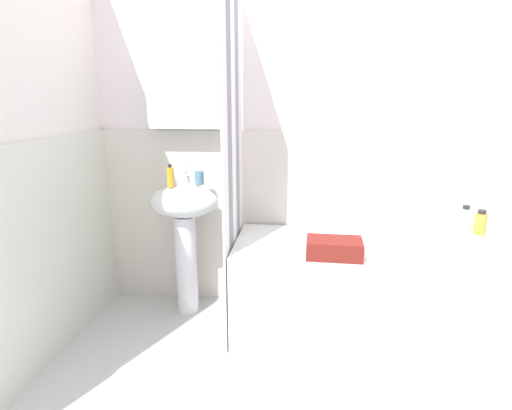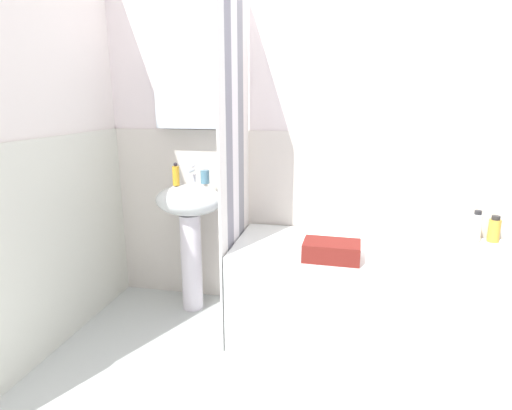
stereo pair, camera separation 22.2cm
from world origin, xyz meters
TOP-DOWN VIEW (x-y plane):
  - wall_back_tiled at (-0.06, 1.26)m, footprint 3.60×0.18m
  - wall_left_tiled at (-1.57, 0.34)m, footprint 0.07×1.81m
  - sink at (-0.94, 1.03)m, footprint 0.44×0.34m
  - faucet at (-0.94, 1.11)m, footprint 0.03×0.12m
  - soap_dispenser at (-1.01, 1.00)m, footprint 0.04×0.04m
  - toothbrush_cup at (-0.85, 1.10)m, footprint 0.06×0.06m
  - bathtub at (0.23, 0.89)m, footprint 1.61×0.66m
  - shower_curtain at (-0.59, 0.89)m, footprint 0.01×0.66m
  - shampoo_bottle at (0.93, 1.16)m, footprint 0.07×0.07m
  - lotion_bottle at (0.82, 1.12)m, footprint 0.06×0.06m
  - towel_folded at (-0.01, 0.67)m, footprint 0.30×0.20m

SIDE VIEW (x-z plane):
  - bathtub at x=0.23m, z-range 0.00..0.57m
  - towel_folded at x=-0.01m, z-range 0.57..0.67m
  - sink at x=-0.94m, z-range 0.20..1.07m
  - shampoo_bottle at x=0.93m, z-range 0.57..0.73m
  - lotion_bottle at x=0.82m, z-range 0.57..0.76m
  - toothbrush_cup at x=-0.85m, z-range 0.86..0.95m
  - faucet at x=-0.94m, z-range 0.86..0.99m
  - soap_dispenser at x=-1.01m, z-range 0.86..1.00m
  - shower_curtain at x=-0.59m, z-range 0.00..2.00m
  - wall_left_tiled at x=-1.57m, z-range -0.08..2.32m
  - wall_back_tiled at x=-0.06m, z-range -0.06..2.34m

